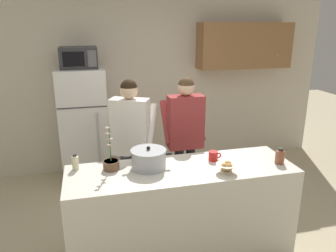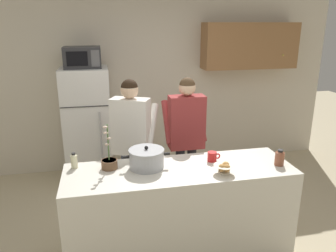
{
  "view_description": "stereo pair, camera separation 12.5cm",
  "coord_description": "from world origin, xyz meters",
  "views": [
    {
      "loc": [
        -0.81,
        -2.69,
        2.22
      ],
      "look_at": [
        0.0,
        0.55,
        1.17
      ],
      "focal_mm": 35.0,
      "sensor_mm": 36.0,
      "label": 1
    },
    {
      "loc": [
        -0.68,
        -2.72,
        2.22
      ],
      "look_at": [
        0.0,
        0.55,
        1.17
      ],
      "focal_mm": 35.0,
      "sensor_mm": 36.0,
      "label": 2
    }
  ],
  "objects": [
    {
      "name": "ground_plane",
      "position": [
        0.0,
        0.0,
        0.0
      ],
      "size": [
        14.0,
        14.0,
        0.0
      ],
      "primitive_type": "plane",
      "color": "#C6B793"
    },
    {
      "name": "back_wall_unit",
      "position": [
        0.25,
        2.26,
        1.39
      ],
      "size": [
        6.0,
        0.48,
        2.6
      ],
      "color": "beige",
      "rests_on": "ground"
    },
    {
      "name": "kitchen_island",
      "position": [
        0.0,
        0.0,
        0.46
      ],
      "size": [
        2.15,
        0.68,
        0.92
      ],
      "primitive_type": "cube",
      "color": "silver",
      "rests_on": "ground"
    },
    {
      "name": "refrigerator",
      "position": [
        -0.89,
        1.85,
        0.83
      ],
      "size": [
        0.64,
        0.68,
        1.65
      ],
      "color": "white",
      "rests_on": "ground"
    },
    {
      "name": "microwave",
      "position": [
        -0.89,
        1.83,
        1.79
      ],
      "size": [
        0.48,
        0.37,
        0.28
      ],
      "color": "#2D2D30",
      "rests_on": "refrigerator"
    },
    {
      "name": "person_near_pot",
      "position": [
        -0.38,
        0.77,
        1.03
      ],
      "size": [
        0.61,
        0.56,
        1.65
      ],
      "color": "#33384C",
      "rests_on": "ground"
    },
    {
      "name": "person_by_sink",
      "position": [
        0.28,
        0.84,
        1.02
      ],
      "size": [
        0.5,
        0.41,
        1.64
      ],
      "color": "black",
      "rests_on": "ground"
    },
    {
      "name": "cooking_pot",
      "position": [
        -0.3,
        0.09,
        1.01
      ],
      "size": [
        0.44,
        0.33,
        0.22
      ],
      "color": "#ADAFB5",
      "rests_on": "kitchen_island"
    },
    {
      "name": "coffee_mug",
      "position": [
        0.35,
        0.11,
        0.97
      ],
      "size": [
        0.13,
        0.09,
        0.1
      ],
      "color": "red",
      "rests_on": "kitchen_island"
    },
    {
      "name": "bread_bowl",
      "position": [
        0.37,
        -0.18,
        0.97
      ],
      "size": [
        0.19,
        0.19,
        0.1
      ],
      "color": "beige",
      "rests_on": "kitchen_island"
    },
    {
      "name": "bottle_near_edge",
      "position": [
        -0.97,
        0.23,
        0.99
      ],
      "size": [
        0.06,
        0.06,
        0.15
      ],
      "color": "beige",
      "rests_on": "kitchen_island"
    },
    {
      "name": "bottle_mid_counter",
      "position": [
        0.95,
        -0.11,
        1.0
      ],
      "size": [
        0.09,
        0.09,
        0.16
      ],
      "color": "brown",
      "rests_on": "kitchen_island"
    },
    {
      "name": "potted_orchid",
      "position": [
        -0.65,
        0.14,
        0.98
      ],
      "size": [
        0.15,
        0.15,
        0.43
      ],
      "color": "brown",
      "rests_on": "kitchen_island"
    }
  ]
}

